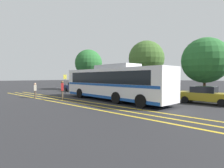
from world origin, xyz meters
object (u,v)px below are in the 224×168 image
at_px(parked_car_1, 99,88).
at_px(parked_car_2, 136,91).
at_px(tree_0, 205,60).
at_px(tree_2, 146,59).
at_px(tree_1, 89,63).
at_px(parked_car_0, 75,87).
at_px(transit_bus, 112,82).
at_px(bus_stop_sign, 65,82).
at_px(pedestrian_1, 35,90).
at_px(pedestrian_0, 62,89).
at_px(parked_car_3, 205,95).

distance_m(parked_car_1, parked_car_2, 5.88).
bearing_deg(tree_0, tree_2, -176.61).
bearing_deg(parked_car_2, tree_1, -110.84).
bearing_deg(tree_0, parked_car_0, -162.49).
relative_size(transit_bus, bus_stop_sign, 4.97).
relative_size(pedestrian_1, bus_stop_sign, 0.62).
bearing_deg(transit_bus, parked_car_1, 63.10).
xyz_separation_m(parked_car_0, parked_car_2, (11.55, -0.05, -0.04)).
relative_size(parked_car_1, tree_2, 0.56).
height_order(parked_car_0, parked_car_1, parked_car_1).
distance_m(parked_car_2, tree_1, 14.54).
xyz_separation_m(transit_bus, parked_car_1, (-5.79, 3.65, -1.02)).
relative_size(parked_car_1, tree_0, 0.61).
bearing_deg(pedestrian_0, transit_bus, -105.92).
xyz_separation_m(parked_car_1, pedestrian_0, (2.04, -6.73, 0.38)).
bearing_deg(tree_1, parked_car_1, -30.67).
height_order(tree_0, tree_2, tree_2).
bearing_deg(parked_car_1, pedestrian_1, 168.00).
height_order(pedestrian_0, bus_stop_sign, bus_stop_sign).
xyz_separation_m(pedestrian_0, pedestrian_1, (-3.56, -1.09, -0.18)).
distance_m(parked_car_0, tree_1, 6.10).
xyz_separation_m(parked_car_1, bus_stop_sign, (-2.13, -3.80, 0.92)).
height_order(parked_car_1, tree_2, tree_2).
bearing_deg(pedestrian_1, pedestrian_0, 44.38).
bearing_deg(parked_car_2, parked_car_3, 86.93).
relative_size(pedestrian_0, tree_1, 0.26).
relative_size(parked_car_0, pedestrian_1, 2.53).
relative_size(transit_bus, pedestrian_0, 6.84).
bearing_deg(parked_car_2, pedestrian_0, -32.23).
bearing_deg(bus_stop_sign, parked_car_0, 47.21).
height_order(transit_bus, tree_1, tree_1).
relative_size(parked_car_2, parked_car_3, 1.13).
xyz_separation_m(transit_bus, pedestrian_0, (-3.75, -3.08, -0.64)).
distance_m(pedestrian_1, bus_stop_sign, 4.13).
bearing_deg(tree_2, transit_bus, -79.21).
distance_m(parked_car_1, tree_1, 9.51).
bearing_deg(tree_2, tree_1, -176.43).
height_order(parked_car_1, parked_car_3, parked_car_3).
bearing_deg(bus_stop_sign, tree_0, -50.08).
xyz_separation_m(parked_car_2, tree_0, (5.55, 5.44, 3.42)).
bearing_deg(tree_2, pedestrian_0, -99.95).
distance_m(bus_stop_sign, tree_1, 10.23).
relative_size(pedestrian_0, tree_2, 0.26).
relative_size(parked_car_0, tree_1, 0.57).
height_order(bus_stop_sign, tree_2, tree_2).
bearing_deg(pedestrian_0, bus_stop_sign, -0.45).
height_order(pedestrian_0, tree_1, tree_1).
relative_size(parked_car_0, pedestrian_0, 2.17).
xyz_separation_m(parked_car_0, bus_stop_sign, (3.54, -3.95, 0.92)).
distance_m(pedestrian_0, tree_2, 12.58).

